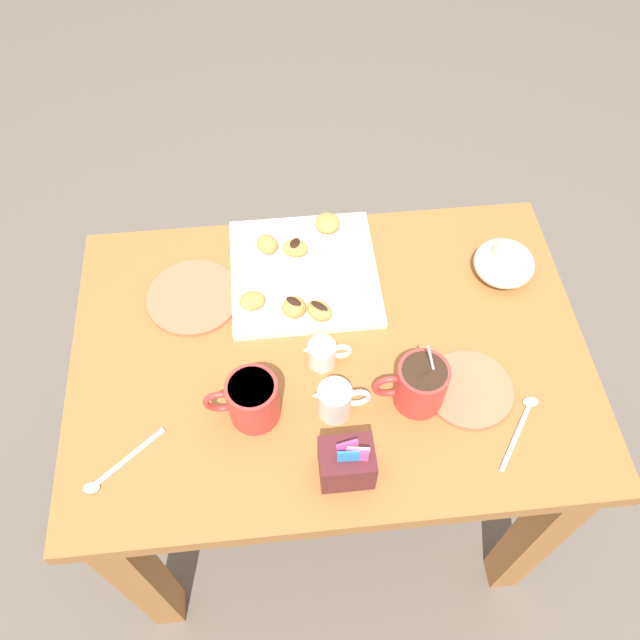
# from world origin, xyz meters

# --- Properties ---
(ground_plane) EXTENTS (8.00, 8.00, 0.00)m
(ground_plane) POSITION_xyz_m (0.00, 0.00, 0.00)
(ground_plane) COLOR #665B51
(dining_table) EXTENTS (0.98, 0.68, 0.75)m
(dining_table) POSITION_xyz_m (0.00, 0.00, 0.59)
(dining_table) COLOR #A36633
(dining_table) RESTS_ON ground_plane
(pastry_plate_square) EXTENTS (0.30, 0.30, 0.02)m
(pastry_plate_square) POSITION_xyz_m (0.03, -0.18, 0.75)
(pastry_plate_square) COLOR white
(pastry_plate_square) RESTS_ON dining_table
(coffee_mug_red_left) EXTENTS (0.13, 0.09, 0.15)m
(coffee_mug_red_left) POSITION_xyz_m (-0.14, 0.12, 0.80)
(coffee_mug_red_left) COLOR red
(coffee_mug_red_left) RESTS_ON dining_table
(coffee_mug_red_right) EXTENTS (0.13, 0.09, 0.10)m
(coffee_mug_red_right) POSITION_xyz_m (0.15, 0.12, 0.80)
(coffee_mug_red_right) COLOR red
(coffee_mug_red_right) RESTS_ON dining_table
(cream_pitcher_white) EXTENTS (0.10, 0.06, 0.07)m
(cream_pitcher_white) POSITION_xyz_m (0.00, 0.13, 0.79)
(cream_pitcher_white) COLOR white
(cream_pitcher_white) RESTS_ON dining_table
(sugar_caddy) EXTENTS (0.09, 0.07, 0.11)m
(sugar_caddy) POSITION_xyz_m (-0.00, 0.25, 0.79)
(sugar_caddy) COLOR #561E23
(sugar_caddy) RESTS_ON dining_table
(ice_cream_bowl) EXTENTS (0.12, 0.12, 0.09)m
(ice_cream_bowl) POSITION_xyz_m (-0.37, -0.15, 0.79)
(ice_cream_bowl) COLOR white
(ice_cream_bowl) RESTS_ON dining_table
(chocolate_sauce_pitcher) EXTENTS (0.09, 0.05, 0.06)m
(chocolate_sauce_pitcher) POSITION_xyz_m (0.02, 0.03, 0.78)
(chocolate_sauce_pitcher) COLOR white
(chocolate_sauce_pitcher) RESTS_ON dining_table
(saucer_coral_left) EXTENTS (0.19, 0.19, 0.01)m
(saucer_coral_left) POSITION_xyz_m (0.26, -0.15, 0.75)
(saucer_coral_left) COLOR #E5704C
(saucer_coral_left) RESTS_ON dining_table
(saucer_coral_right) EXTENTS (0.16, 0.16, 0.01)m
(saucer_coral_right) POSITION_xyz_m (-0.24, 0.11, 0.75)
(saucer_coral_right) COLOR #E5704C
(saucer_coral_right) RESTS_ON dining_table
(loose_spoon_near_saucer) EXTENTS (0.13, 0.11, 0.01)m
(loose_spoon_near_saucer) POSITION_xyz_m (0.39, 0.20, 0.75)
(loose_spoon_near_saucer) COLOR silver
(loose_spoon_near_saucer) RESTS_ON dining_table
(loose_spoon_by_plate) EXTENTS (0.10, 0.13, 0.01)m
(loose_spoon_by_plate) POSITION_xyz_m (-0.32, 0.19, 0.75)
(loose_spoon_by_plate) COLOR silver
(loose_spoon_by_plate) RESTS_ON dining_table
(beignet_0) EXTENTS (0.07, 0.07, 0.03)m
(beignet_0) POSITION_xyz_m (-0.03, -0.30, 0.78)
(beignet_0) COLOR #D19347
(beignet_0) RESTS_ON pastry_plate_square
(beignet_1) EXTENTS (0.06, 0.05, 0.03)m
(beignet_1) POSITION_xyz_m (0.05, -0.23, 0.78)
(beignet_1) COLOR #D19347
(beignet_1) RESTS_ON pastry_plate_square
(chocolate_drizzle_1) EXTENTS (0.03, 0.03, 0.00)m
(chocolate_drizzle_1) POSITION_xyz_m (0.05, -0.23, 0.79)
(chocolate_drizzle_1) COLOR black
(chocolate_drizzle_1) RESTS_ON beignet_1
(beignet_2) EXTENTS (0.07, 0.07, 0.04)m
(beignet_2) POSITION_xyz_m (0.06, -0.08, 0.78)
(beignet_2) COLOR #D19347
(beignet_2) RESTS_ON pastry_plate_square
(chocolate_drizzle_2) EXTENTS (0.04, 0.03, 0.00)m
(chocolate_drizzle_2) POSITION_xyz_m (0.06, -0.08, 0.80)
(chocolate_drizzle_2) COLOR black
(chocolate_drizzle_2) RESTS_ON beignet_2
(beignet_3) EXTENTS (0.06, 0.05, 0.03)m
(beignet_3) POSITION_xyz_m (0.14, -0.11, 0.78)
(beignet_3) COLOR #D19347
(beignet_3) RESTS_ON pastry_plate_square
(beignet_4) EXTENTS (0.07, 0.07, 0.03)m
(beignet_4) POSITION_xyz_m (0.01, -0.07, 0.78)
(beignet_4) COLOR #D19347
(beignet_4) RESTS_ON pastry_plate_square
(chocolate_drizzle_4) EXTENTS (0.04, 0.04, 0.00)m
(chocolate_drizzle_4) POSITION_xyz_m (0.01, -0.07, 0.79)
(chocolate_drizzle_4) COLOR black
(chocolate_drizzle_4) RESTS_ON beignet_4
(beignet_5) EXTENTS (0.06, 0.06, 0.04)m
(beignet_5) POSITION_xyz_m (0.10, -0.25, 0.78)
(beignet_5) COLOR #D19347
(beignet_5) RESTS_ON pastry_plate_square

